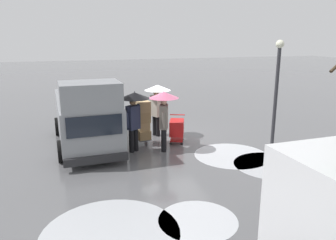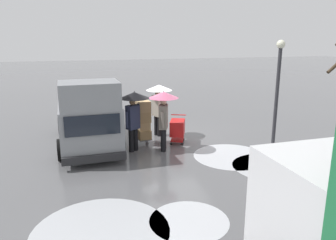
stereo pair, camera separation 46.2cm
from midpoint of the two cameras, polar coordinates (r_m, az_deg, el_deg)
name	(u,v)px [view 1 (the left image)]	position (r m, az deg, el deg)	size (l,w,h in m)	color
ground_plane	(173,137)	(13.49, -0.07, -2.88)	(90.00, 90.00, 0.00)	#5B5B5E
slush_patch_near_cluster	(271,165)	(11.03, 16.18, -7.46)	(2.36, 2.36, 0.01)	#ADAFB5
slush_patch_under_van	(198,220)	(7.71, 3.40, -16.82)	(1.78, 1.78, 0.01)	silver
slush_patch_mid_street	(231,155)	(11.60, 9.72, -5.99)	(2.54, 2.54, 0.01)	silver
slush_patch_far_side	(111,233)	(7.42, -11.70, -18.52)	(2.91, 2.91, 0.01)	#ADAFB5
cargo_van_parked_right	(86,115)	(12.49, -14.93, 0.82)	(2.36, 5.42, 2.60)	gray
shopping_cart_vendor	(177,128)	(12.59, 0.47, -1.45)	(0.82, 0.96, 1.02)	red
hand_dolly_boxes	(143,121)	(12.37, -5.45, -0.10)	(0.61, 0.77, 1.66)	#515156
pedestrian_pink_side	(134,107)	(11.51, -7.02, 2.15)	(1.04, 1.04, 2.15)	black
pedestrian_black_side	(164,107)	(11.52, -1.87, 2.27)	(1.04, 1.04, 2.15)	black
pedestrian_white_side	(157,98)	(13.25, -2.91, 3.85)	(1.04, 1.04, 2.15)	black
street_lamp	(277,85)	(11.78, 17.13, 5.79)	(0.28, 0.28, 3.86)	#2D2D33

